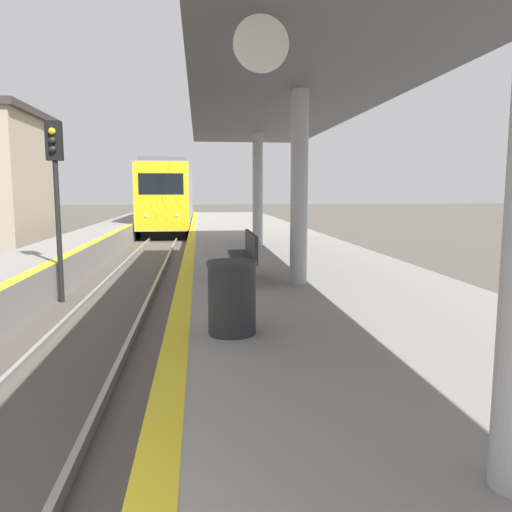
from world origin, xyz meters
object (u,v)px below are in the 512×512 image
at_px(trash_bin, 232,297).
at_px(bench, 245,254).
at_px(signal_mid, 56,177).
at_px(train, 171,197).

xyz_separation_m(trash_bin, bench, (0.50, 3.75, 0.05)).
relative_size(trash_bin, bench, 0.47).
height_order(signal_mid, trash_bin, signal_mid).
distance_m(train, bench, 25.91).
height_order(train, trash_bin, train).
relative_size(signal_mid, bench, 2.26).
height_order(signal_mid, bench, signal_mid).
distance_m(trash_bin, bench, 3.79).
bearing_deg(trash_bin, train, 94.50).
distance_m(signal_mid, bench, 5.14).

